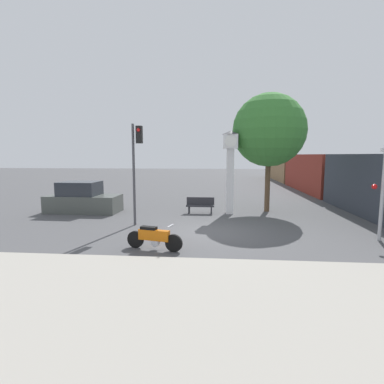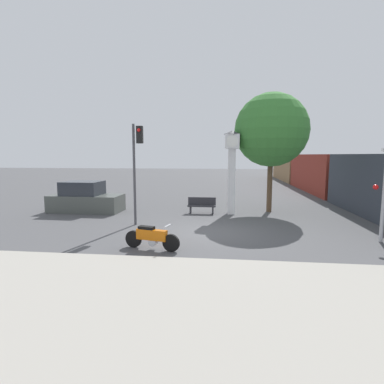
{
  "view_description": "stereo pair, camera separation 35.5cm",
  "coord_description": "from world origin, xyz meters",
  "px_view_note": "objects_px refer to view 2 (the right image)",
  "views": [
    {
      "loc": [
        0.33,
        -12.8,
        3.35
      ],
      "look_at": [
        -0.85,
        0.88,
        1.64
      ],
      "focal_mm": 28.0,
      "sensor_mm": 36.0,
      "label": 1
    },
    {
      "loc": [
        0.68,
        -12.77,
        3.35
      ],
      "look_at": [
        -0.85,
        0.88,
        1.64
      ],
      "focal_mm": 28.0,
      "sensor_mm": 36.0,
      "label": 2
    }
  ],
  "objects_px": {
    "motorcycle": "(152,237)",
    "clock_tower": "(232,160)",
    "parked_car": "(85,199)",
    "freight_train": "(320,173)",
    "traffic_light": "(137,157)",
    "street_tree": "(271,130)",
    "bench": "(202,205)"
  },
  "relations": [
    {
      "from": "motorcycle",
      "to": "clock_tower",
      "type": "distance_m",
      "value": 7.91
    },
    {
      "from": "parked_car",
      "to": "clock_tower",
      "type": "bearing_deg",
      "value": 2.92
    },
    {
      "from": "freight_train",
      "to": "traffic_light",
      "type": "bearing_deg",
      "value": -130.59
    },
    {
      "from": "street_tree",
      "to": "bench",
      "type": "xyz_separation_m",
      "value": [
        -3.92,
        -0.98,
        -4.27
      ]
    },
    {
      "from": "clock_tower",
      "to": "parked_car",
      "type": "distance_m",
      "value": 8.91
    },
    {
      "from": "clock_tower",
      "to": "street_tree",
      "type": "distance_m",
      "value": 2.96
    },
    {
      "from": "street_tree",
      "to": "parked_car",
      "type": "relative_size",
      "value": 1.62
    },
    {
      "from": "street_tree",
      "to": "freight_train",
      "type": "bearing_deg",
      "value": 60.63
    },
    {
      "from": "freight_train",
      "to": "bench",
      "type": "distance_m",
      "value": 15.59
    },
    {
      "from": "freight_train",
      "to": "parked_car",
      "type": "bearing_deg",
      "value": -144.67
    },
    {
      "from": "bench",
      "to": "freight_train",
      "type": "bearing_deg",
      "value": 49.73
    },
    {
      "from": "motorcycle",
      "to": "street_tree",
      "type": "bearing_deg",
      "value": 69.9
    },
    {
      "from": "parked_car",
      "to": "freight_train",
      "type": "bearing_deg",
      "value": 36.76
    },
    {
      "from": "parked_car",
      "to": "street_tree",
      "type": "bearing_deg",
      "value": 7.5
    },
    {
      "from": "traffic_light",
      "to": "bench",
      "type": "relative_size",
      "value": 2.99
    },
    {
      "from": "motorcycle",
      "to": "street_tree",
      "type": "distance_m",
      "value": 10.3
    },
    {
      "from": "motorcycle",
      "to": "bench",
      "type": "xyz_separation_m",
      "value": [
        1.24,
        6.81,
        0.04
      ]
    },
    {
      "from": "motorcycle",
      "to": "freight_train",
      "type": "relative_size",
      "value": 0.06
    },
    {
      "from": "bench",
      "to": "parked_car",
      "type": "xyz_separation_m",
      "value": [
        -6.92,
        -0.17,
        0.26
      ]
    },
    {
      "from": "freight_train",
      "to": "street_tree",
      "type": "bearing_deg",
      "value": -119.37
    },
    {
      "from": "motorcycle",
      "to": "bench",
      "type": "distance_m",
      "value": 6.92
    },
    {
      "from": "street_tree",
      "to": "bench",
      "type": "distance_m",
      "value": 5.88
    },
    {
      "from": "freight_train",
      "to": "motorcycle",
      "type": "bearing_deg",
      "value": -121.16
    },
    {
      "from": "clock_tower",
      "to": "freight_train",
      "type": "distance_m",
      "value": 14.54
    },
    {
      "from": "parked_car",
      "to": "bench",
      "type": "bearing_deg",
      "value": 2.85
    },
    {
      "from": "bench",
      "to": "parked_car",
      "type": "bearing_deg",
      "value": -178.57
    },
    {
      "from": "clock_tower",
      "to": "traffic_light",
      "type": "height_order",
      "value": "traffic_light"
    },
    {
      "from": "motorcycle",
      "to": "bench",
      "type": "bearing_deg",
      "value": 93.1
    },
    {
      "from": "clock_tower",
      "to": "traffic_light",
      "type": "bearing_deg",
      "value": -144.48
    },
    {
      "from": "clock_tower",
      "to": "traffic_light",
      "type": "xyz_separation_m",
      "value": [
        -4.5,
        -3.21,
        0.19
      ]
    },
    {
      "from": "motorcycle",
      "to": "parked_car",
      "type": "relative_size",
      "value": 0.49
    },
    {
      "from": "motorcycle",
      "to": "traffic_light",
      "type": "height_order",
      "value": "traffic_light"
    }
  ]
}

